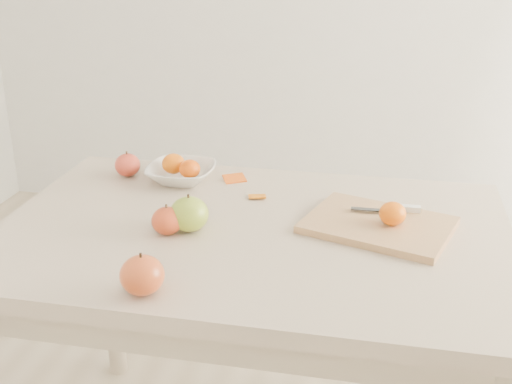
# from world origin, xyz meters

# --- Properties ---
(table) EXTENTS (1.20, 0.80, 0.75)m
(table) POSITION_xyz_m (0.00, 0.00, 0.65)
(table) COLOR #C4AD94
(table) RESTS_ON ground
(cutting_board) EXTENTS (0.38, 0.32, 0.02)m
(cutting_board) POSITION_xyz_m (0.29, 0.05, 0.76)
(cutting_board) COLOR tan
(cutting_board) RESTS_ON table
(board_tangerine) EXTENTS (0.06, 0.06, 0.05)m
(board_tangerine) POSITION_xyz_m (0.32, 0.04, 0.80)
(board_tangerine) COLOR #D24D07
(board_tangerine) RESTS_ON cutting_board
(fruit_bowl) EXTENTS (0.19, 0.19, 0.05)m
(fruit_bowl) POSITION_xyz_m (-0.25, 0.25, 0.77)
(fruit_bowl) COLOR white
(fruit_bowl) RESTS_ON table
(bowl_tangerine_near) EXTENTS (0.06, 0.06, 0.06)m
(bowl_tangerine_near) POSITION_xyz_m (-0.28, 0.26, 0.80)
(bowl_tangerine_near) COLOR #E05B07
(bowl_tangerine_near) RESTS_ON fruit_bowl
(bowl_tangerine_far) EXTENTS (0.06, 0.06, 0.05)m
(bowl_tangerine_far) POSITION_xyz_m (-0.22, 0.24, 0.79)
(bowl_tangerine_far) COLOR #E23C07
(bowl_tangerine_far) RESTS_ON fruit_bowl
(orange_peel_a) EXTENTS (0.07, 0.07, 0.01)m
(orange_peel_a) POSITION_xyz_m (-0.11, 0.29, 0.75)
(orange_peel_a) COLOR #E0560F
(orange_peel_a) RESTS_ON table
(orange_peel_b) EXTENTS (0.05, 0.05, 0.01)m
(orange_peel_b) POSITION_xyz_m (-0.02, 0.18, 0.75)
(orange_peel_b) COLOR orange
(orange_peel_b) RESTS_ON table
(paring_knife) EXTENTS (0.17, 0.04, 0.01)m
(paring_knife) POSITION_xyz_m (0.34, 0.13, 0.78)
(paring_knife) COLOR white
(paring_knife) RESTS_ON cutting_board
(apple_green) EXTENTS (0.09, 0.09, 0.08)m
(apple_green) POSITION_xyz_m (-0.14, -0.04, 0.79)
(apple_green) COLOR #609217
(apple_green) RESTS_ON table
(apple_red_b) EXTENTS (0.07, 0.07, 0.06)m
(apple_red_b) POSITION_xyz_m (-0.18, -0.07, 0.78)
(apple_red_b) COLOR maroon
(apple_red_b) RESTS_ON table
(apple_red_c) EXTENTS (0.09, 0.09, 0.08)m
(apple_red_c) POSITION_xyz_m (-0.14, -0.33, 0.79)
(apple_red_c) COLOR #9E2217
(apple_red_c) RESTS_ON table
(apple_red_a) EXTENTS (0.07, 0.07, 0.07)m
(apple_red_a) POSITION_xyz_m (-0.42, 0.26, 0.78)
(apple_red_a) COLOR maroon
(apple_red_a) RESTS_ON table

